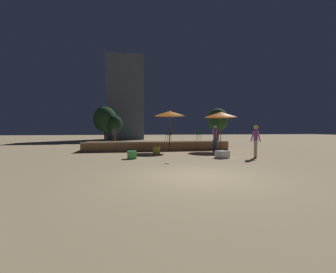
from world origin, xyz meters
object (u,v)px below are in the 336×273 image
object	(u,v)px
cube_seat_0	(156,150)
bistro_chair_1	(114,134)
background_tree_1	(218,120)
cube_seat_2	(132,155)
frisbee_disc	(167,163)
person_0	(215,137)
background_tree_0	(105,119)
background_tree_2	(114,124)
bistro_chair_0	(130,134)
bistro_chair_3	(198,133)
person_1	(256,139)
patio_umbrella_0	(221,115)
patio_umbrella_1	(170,114)
cube_seat_1	(222,154)
bistro_chair_2	(169,134)

from	to	relation	value
cube_seat_0	bistro_chair_1	world-z (taller)	bistro_chair_1
bistro_chair_1	cube_seat_0	bearing A→B (deg)	157.78
cube_seat_0	background_tree_1	size ratio (longest dim) A/B	0.10
cube_seat_2	frisbee_disc	bearing A→B (deg)	-51.76
person_0	background_tree_0	xyz separation A→B (m)	(-8.62, 14.85, 1.76)
frisbee_disc	background_tree_2	size ratio (longest dim) A/B	0.07
bistro_chair_0	bistro_chair_3	xyz separation A→B (m)	(5.54, -0.18, 0.00)
cube_seat_2	person_1	bearing A→B (deg)	-7.25
cube_seat_2	bistro_chair_0	xyz separation A→B (m)	(-0.10, 5.70, 1.04)
patio_umbrella_0	bistro_chair_3	xyz separation A→B (m)	(-1.08, 1.97, -1.41)
bistro_chair_3	cube_seat_2	bearing A→B (deg)	85.65
patio_umbrella_0	bistro_chair_0	distance (m)	7.11
patio_umbrella_1	bistro_chair_0	distance (m)	3.75
patio_umbrella_0	background_tree_0	distance (m)	16.53
person_0	bistro_chair_0	bearing A→B (deg)	-158.56
cube_seat_0	cube_seat_2	world-z (taller)	cube_seat_0
cube_seat_1	person_1	distance (m)	2.00
person_0	bistro_chair_3	bearing A→B (deg)	145.11
patio_umbrella_0	frisbee_disc	bearing A→B (deg)	-131.58
cube_seat_2	background_tree_2	world-z (taller)	background_tree_2
bistro_chair_2	background_tree_2	world-z (taller)	background_tree_2
patio_umbrella_1	cube_seat_0	bearing A→B (deg)	-129.06
patio_umbrella_1	bistro_chair_1	xyz separation A→B (m)	(-3.98, 1.88, -1.46)
background_tree_1	patio_umbrella_0	bearing A→B (deg)	-111.65
bistro_chair_2	background_tree_2	bearing A→B (deg)	-177.06
cube_seat_2	background_tree_1	bearing A→B (deg)	55.07
cube_seat_0	cube_seat_1	size ratio (longest dim) A/B	0.64
bistro_chair_3	background_tree_1	distance (m)	13.23
patio_umbrella_1	cube_seat_1	xyz separation A→B (m)	(2.16, -4.25, -2.51)
frisbee_disc	background_tree_0	bearing A→B (deg)	103.79
patio_umbrella_1	background_tree_1	xyz separation A→B (m)	(9.12, 13.26, 0.20)
background_tree_0	bistro_chair_1	bearing A→B (deg)	-80.85
background_tree_0	cube_seat_0	bearing A→B (deg)	-72.31
person_0	frisbee_disc	xyz separation A→B (m)	(-3.95, -4.17, -1.07)
cube_seat_2	bistro_chair_1	bearing A→B (deg)	102.52
patio_umbrella_1	bistro_chair_2	size ratio (longest dim) A/B	3.30
patio_umbrella_0	cube_seat_1	distance (m)	5.05
frisbee_disc	person_0	bearing A→B (deg)	46.58
cube_seat_2	bistro_chair_1	size ratio (longest dim) A/B	0.55
person_1	background_tree_2	distance (m)	19.29
cube_seat_0	cube_seat_2	xyz separation A→B (m)	(-1.60, -2.32, -0.02)
person_1	frisbee_disc	world-z (taller)	person_1
frisbee_disc	cube_seat_2	bearing A→B (deg)	128.24
person_0	person_1	world-z (taller)	person_0
bistro_chair_0	background_tree_0	distance (m)	11.80
patio_umbrella_1	cube_seat_1	distance (m)	5.39
cube_seat_1	cube_seat_2	size ratio (longest dim) A/B	1.48
cube_seat_2	person_1	distance (m)	6.79
background_tree_0	cube_seat_2	bearing A→B (deg)	-79.74
patio_umbrella_0	background_tree_0	world-z (taller)	background_tree_0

